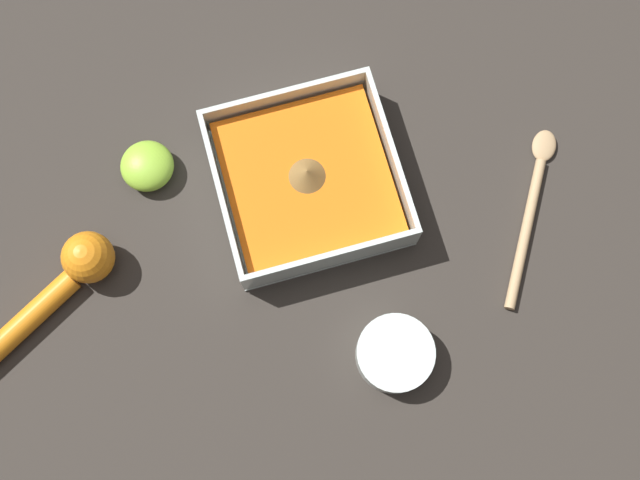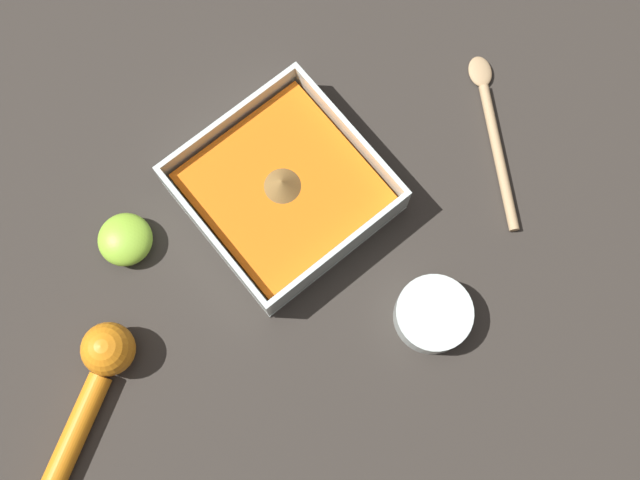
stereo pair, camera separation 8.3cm
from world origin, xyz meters
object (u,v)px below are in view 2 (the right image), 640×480
spice_bowl (435,313)px  lemon_squeezer (95,383)px  square_dish (283,191)px  wooden_spoon (493,130)px  lemon_half (125,239)px

spice_bowl → lemon_squeezer: size_ratio=0.43×
lemon_squeezer → square_dish: bearing=-21.7°
lemon_squeezer → wooden_spoon: 0.53m
lemon_half → wooden_spoon: size_ratio=0.31×
spice_bowl → wooden_spoon: 0.23m
square_dish → spice_bowl: size_ratio=2.39×
spice_bowl → lemon_squeezer: lemon_squeezer is taller
lemon_squeezer → lemon_half: (0.12, 0.11, -0.01)m
lemon_half → square_dish: bearing=-21.6°
wooden_spoon → lemon_squeezer: bearing=115.4°
square_dish → wooden_spoon: size_ratio=1.01×
spice_bowl → wooden_spoon: bearing=31.1°
lemon_half → wooden_spoon: bearing=-21.4°
square_dish → wooden_spoon: bearing=-21.3°
spice_bowl → lemon_half: size_ratio=1.37×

